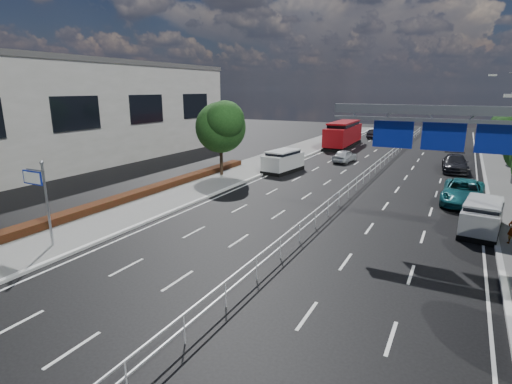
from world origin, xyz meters
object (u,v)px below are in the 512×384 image
at_px(near_car_dark, 375,134).
at_px(parked_car_teal, 463,192).
at_px(overhead_gantry, 460,131).
at_px(near_car_silver, 345,156).
at_px(parked_car_dark, 455,163).
at_px(white_minivan, 283,161).
at_px(red_bus, 343,134).
at_px(toilet_sign, 39,189).
at_px(silver_minivan, 482,217).

xyz_separation_m(near_car_dark, parked_car_teal, (12.94, -35.09, 0.09)).
distance_m(overhead_gantry, parked_car_teal, 9.43).
bearing_deg(near_car_silver, parked_car_dark, -174.43).
bearing_deg(near_car_dark, overhead_gantry, 109.04).
relative_size(white_minivan, near_car_dark, 1.17).
relative_size(overhead_gantry, red_bus, 0.90).
bearing_deg(overhead_gantry, parked_car_dark, 90.69).
bearing_deg(red_bus, white_minivan, -92.79).
bearing_deg(overhead_gantry, toilet_sign, -150.40).
height_order(red_bus, parked_car_teal, red_bus).
distance_m(toilet_sign, parked_car_dark, 34.78).
xyz_separation_m(near_car_dark, silver_minivan, (13.92, -40.99, 0.18)).
bearing_deg(white_minivan, parked_car_dark, 35.59).
relative_size(white_minivan, near_car_silver, 1.27).
bearing_deg(white_minivan, near_car_silver, 72.19).
relative_size(near_car_dark, parked_car_dark, 0.79).
relative_size(red_bus, silver_minivan, 2.54).
bearing_deg(near_car_silver, silver_minivan, 131.49).
bearing_deg(parked_car_teal, red_bus, 123.66).
bearing_deg(white_minivan, red_bus, 96.34).
relative_size(toilet_sign, white_minivan, 0.88).
xyz_separation_m(red_bus, silver_minivan, (15.80, -29.40, -0.88)).
xyz_separation_m(overhead_gantry, parked_car_dark, (-0.24, 19.95, -4.83)).
xyz_separation_m(overhead_gantry, near_car_dark, (-12.36, 43.18, -4.91)).
distance_m(white_minivan, near_car_dark, 31.00).
height_order(red_bus, near_car_silver, red_bus).
bearing_deg(parked_car_teal, overhead_gantry, -92.76).
bearing_deg(white_minivan, near_car_dark, 93.28).
distance_m(red_bus, near_car_dark, 11.79).
bearing_deg(red_bus, overhead_gantry, -67.38).
distance_m(white_minivan, parked_car_dark, 16.31).
height_order(near_car_silver, parked_car_dark, parked_car_dark).
xyz_separation_m(toilet_sign, parked_car_dark, (17.45, 30.00, -2.17)).
bearing_deg(overhead_gantry, near_car_silver, 118.35).
distance_m(overhead_gantry, parked_car_dark, 20.53).
relative_size(red_bus, parked_car_dark, 2.12).
height_order(toilet_sign, overhead_gantry, overhead_gantry).
relative_size(toilet_sign, parked_car_teal, 0.77).
relative_size(overhead_gantry, white_minivan, 2.07).
bearing_deg(near_car_silver, white_minivan, 71.53).
xyz_separation_m(overhead_gantry, silver_minivan, (1.56, 2.19, -4.73)).
bearing_deg(white_minivan, toilet_sign, -90.34).
relative_size(white_minivan, parked_car_teal, 0.87).
relative_size(overhead_gantry, parked_car_teal, 1.81).
xyz_separation_m(toilet_sign, silver_minivan, (19.25, 12.24, -2.07)).
xyz_separation_m(overhead_gantry, near_car_silver, (-10.89, 20.18, -4.94)).
bearing_deg(silver_minivan, white_minivan, 154.82).
height_order(silver_minivan, parked_car_teal, silver_minivan).
bearing_deg(near_car_dark, parked_car_teal, 113.32).
bearing_deg(parked_car_dark, overhead_gantry, -93.25).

